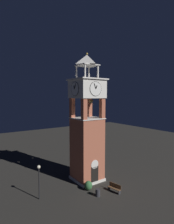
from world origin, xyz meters
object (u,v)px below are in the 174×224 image
object	(u,v)px
clock_tower	(87,130)
park_bench	(114,188)
lamp_post	(39,176)
trash_bin	(98,193)

from	to	relation	value
clock_tower	park_bench	bearing A→B (deg)	-80.89
park_bench	lamp_post	size ratio (longest dim) A/B	0.45
clock_tower	trash_bin	xyz separation A→B (m)	(-1.44, -4.10, -6.21)
lamp_post	trash_bin	world-z (taller)	lamp_post
trash_bin	lamp_post	bearing A→B (deg)	150.60
trash_bin	clock_tower	bearing A→B (deg)	70.69
park_bench	lamp_post	distance (m)	8.63
park_bench	trash_bin	size ratio (longest dim) A/B	2.07
clock_tower	park_bench	xyz separation A→B (m)	(0.72, -4.46, -6.13)
park_bench	lamp_post	xyz separation A→B (m)	(-7.63, 3.45, 2.10)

